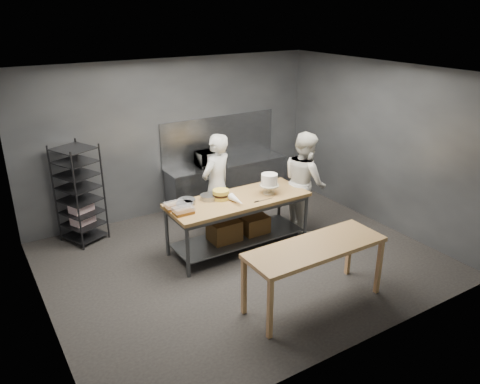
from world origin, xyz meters
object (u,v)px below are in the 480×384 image
object	(u,v)px
work_table	(238,217)
speed_rack	(80,195)
layer_cake	(221,194)
frosted_cake_stand	(269,181)
chef_behind	(217,186)
chef_right	(305,182)
microwave	(210,158)
near_counter	(315,251)

from	to	relation	value
work_table	speed_rack	bearing A→B (deg)	141.63
layer_cake	frosted_cake_stand	bearing A→B (deg)	-14.68
work_table	chef_behind	bearing A→B (deg)	93.63
chef_behind	frosted_cake_stand	world-z (taller)	chef_behind
work_table	chef_right	world-z (taller)	chef_right
microwave	frosted_cake_stand	size ratio (longest dim) A/B	1.56
chef_behind	frosted_cake_stand	distance (m)	0.98
frosted_cake_stand	layer_cake	distance (m)	0.86
microwave	chef_right	bearing A→B (deg)	-60.91
near_counter	speed_rack	distance (m)	4.24
speed_rack	chef_right	xyz separation A→B (m)	(3.59, -1.69, 0.07)
chef_right	frosted_cake_stand	distance (m)	0.90
microwave	chef_behind	bearing A→B (deg)	-113.33
chef_right	chef_behind	bearing A→B (deg)	79.51
frosted_cake_stand	layer_cake	xyz separation A→B (m)	(-0.82, 0.21, -0.14)
work_table	microwave	size ratio (longest dim) A/B	4.43
chef_right	layer_cake	world-z (taller)	chef_right
work_table	layer_cake	size ratio (longest dim) A/B	8.83
work_table	microwave	world-z (taller)	microwave
microwave	layer_cake	size ratio (longest dim) A/B	1.99
near_counter	speed_rack	size ratio (longest dim) A/B	1.14
chef_behind	chef_right	size ratio (longest dim) A/B	1.02
chef_behind	frosted_cake_stand	bearing A→B (deg)	106.49
chef_behind	frosted_cake_stand	size ratio (longest dim) A/B	5.41
chef_behind	chef_right	distance (m)	1.60
work_table	microwave	xyz separation A→B (m)	(0.45, 1.79, 0.48)
chef_behind	layer_cake	distance (m)	0.58
speed_rack	chef_right	size ratio (longest dim) A/B	0.95
work_table	frosted_cake_stand	xyz separation A→B (m)	(0.56, -0.09, 0.57)
near_counter	chef_right	xyz separation A→B (m)	(1.38, 1.94, 0.11)
near_counter	layer_cake	distance (m)	2.06
chef_behind	frosted_cake_stand	xyz separation A→B (m)	(0.60, -0.75, 0.21)
speed_rack	chef_right	distance (m)	3.96
chef_behind	microwave	xyz separation A→B (m)	(0.49, 1.14, 0.11)
chef_behind	layer_cake	world-z (taller)	chef_behind
frosted_cake_stand	near_counter	bearing A→B (deg)	-105.73
work_table	layer_cake	distance (m)	0.51
near_counter	chef_right	distance (m)	2.38
speed_rack	layer_cake	size ratio (longest dim) A/B	6.44
speed_rack	work_table	bearing A→B (deg)	-38.37
near_counter	chef_behind	xyz separation A→B (m)	(-0.09, 2.57, 0.12)
near_counter	layer_cake	xyz separation A→B (m)	(-0.31, 2.03, 0.19)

